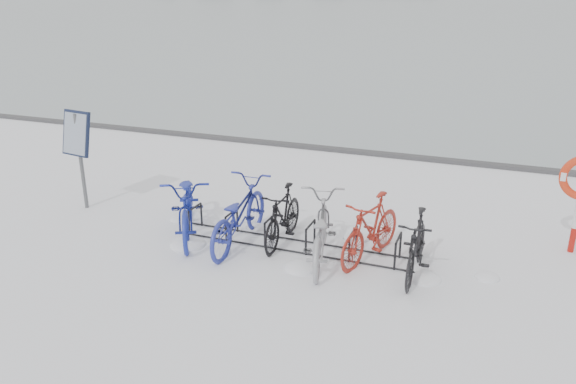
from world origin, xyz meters
TOP-DOWN VIEW (x-y plane):
  - ground at (0.00, 0.00)m, footprint 900.00×900.00m
  - ice_sheet at (0.00, 155.00)m, footprint 400.00×298.00m
  - quay_edge at (0.00, 5.90)m, footprint 400.00×0.25m
  - bike_rack at (0.00, 0.00)m, footprint 4.00×0.48m
  - info_board at (-4.38, 0.18)m, footprint 0.67×0.34m
  - bike_0 at (-1.84, -0.15)m, footprint 1.77×2.35m
  - bike_1 at (-0.86, -0.18)m, footprint 0.81×2.14m
  - bike_2 at (-0.18, 0.13)m, footprint 0.50×1.67m
  - bike_3 at (0.61, -0.29)m, footprint 1.18×2.16m
  - bike_4 at (1.35, 0.06)m, footprint 0.97×1.85m
  - bike_5 at (2.11, -0.23)m, footprint 0.47×1.66m
  - snow_drifts at (0.08, -0.22)m, footprint 5.85×1.88m

SIDE VIEW (x-z plane):
  - ground at x=0.00m, z-range 0.00..0.00m
  - snow_drifts at x=0.08m, z-range -0.11..0.11m
  - ice_sheet at x=0.00m, z-range 0.00..0.02m
  - quay_edge at x=0.00m, z-range 0.00..0.10m
  - bike_rack at x=0.00m, z-range -0.05..0.41m
  - bike_2 at x=-0.18m, z-range 0.00..1.00m
  - bike_5 at x=2.11m, z-range 0.00..1.00m
  - bike_4 at x=1.35m, z-range 0.00..1.07m
  - bike_3 at x=0.61m, z-range 0.00..1.07m
  - bike_1 at x=-0.86m, z-range 0.00..1.11m
  - bike_0 at x=-1.84m, z-range 0.00..1.18m
  - info_board at x=-4.38m, z-range 0.43..2.36m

